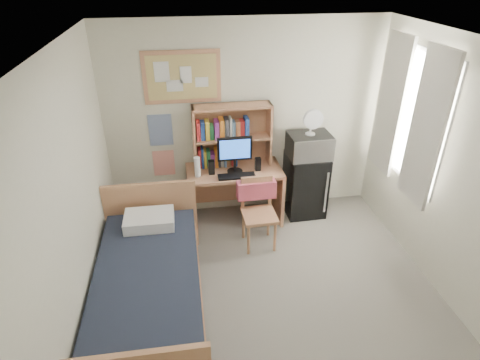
{
  "coord_description": "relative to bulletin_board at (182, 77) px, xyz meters",
  "views": [
    {
      "loc": [
        -0.82,
        -2.8,
        3.19
      ],
      "look_at": [
        -0.21,
        1.2,
        0.93
      ],
      "focal_mm": 30.0,
      "sensor_mm": 36.0,
      "label": 1
    }
  ],
  "objects": [
    {
      "name": "floor",
      "position": [
        0.78,
        -2.08,
        -1.93
      ],
      "size": [
        3.6,
        4.2,
        0.02
      ],
      "primitive_type": "cube",
      "color": "gray",
      "rests_on": "ground"
    },
    {
      "name": "ceiling",
      "position": [
        0.78,
        -2.08,
        0.68
      ],
      "size": [
        3.6,
        4.2,
        0.02
      ],
      "primitive_type": "cube",
      "color": "white",
      "rests_on": "wall_back"
    },
    {
      "name": "wall_back",
      "position": [
        0.78,
        0.02,
        -0.62
      ],
      "size": [
        3.6,
        0.04,
        2.6
      ],
      "primitive_type": "cube",
      "color": "silver",
      "rests_on": "floor"
    },
    {
      "name": "wall_left",
      "position": [
        -1.02,
        -2.08,
        -0.62
      ],
      "size": [
        0.04,
        4.2,
        2.6
      ],
      "primitive_type": "cube",
      "color": "silver",
      "rests_on": "floor"
    },
    {
      "name": "wall_right",
      "position": [
        2.58,
        -2.08,
        -0.62
      ],
      "size": [
        0.04,
        4.2,
        2.6
      ],
      "primitive_type": "cube",
      "color": "silver",
      "rests_on": "floor"
    },
    {
      "name": "window_unit",
      "position": [
        2.53,
        -0.88,
        -0.32
      ],
      "size": [
        0.1,
        1.4,
        1.7
      ],
      "primitive_type": "cube",
      "color": "white",
      "rests_on": "wall_right"
    },
    {
      "name": "curtain_left",
      "position": [
        2.5,
        -1.28,
        -0.32
      ],
      "size": [
        0.04,
        0.55,
        1.7
      ],
      "primitive_type": "cube",
      "color": "beige",
      "rests_on": "wall_right"
    },
    {
      "name": "curtain_right",
      "position": [
        2.5,
        -0.48,
        -0.32
      ],
      "size": [
        0.04,
        0.55,
        1.7
      ],
      "primitive_type": "cube",
      "color": "beige",
      "rests_on": "wall_right"
    },
    {
      "name": "bulletin_board",
      "position": [
        0.0,
        0.0,
        0.0
      ],
      "size": [
        0.94,
        0.03,
        0.64
      ],
      "primitive_type": "cube",
      "color": "tan",
      "rests_on": "wall_back"
    },
    {
      "name": "poster_wave",
      "position": [
        -0.32,
        0.01,
        -0.67
      ],
      "size": [
        0.3,
        0.01,
        0.42
      ],
      "primitive_type": "cube",
      "color": "#254996",
      "rests_on": "wall_back"
    },
    {
      "name": "poster_japan",
      "position": [
        -0.32,
        0.01,
        -1.14
      ],
      "size": [
        0.28,
        0.01,
        0.36
      ],
      "primitive_type": "cube",
      "color": "red",
      "rests_on": "wall_back"
    },
    {
      "name": "desk",
      "position": [
        0.59,
        -0.31,
        -1.53
      ],
      "size": [
        1.24,
        0.63,
        0.77
      ],
      "primitive_type": "cube",
      "rotation": [
        0.0,
        0.0,
        0.01
      ],
      "color": "tan",
      "rests_on": "floor"
    },
    {
      "name": "desk_chair",
      "position": [
        0.81,
        -0.91,
        -1.48
      ],
      "size": [
        0.45,
        0.45,
        0.89
      ],
      "primitive_type": "cube",
      "rotation": [
        0.0,
        0.0,
        0.02
      ],
      "color": "tan",
      "rests_on": "floor"
    },
    {
      "name": "mini_fridge",
      "position": [
        1.58,
        -0.26,
        -1.48
      ],
      "size": [
        0.53,
        0.53,
        0.88
      ],
      "primitive_type": "cube",
      "rotation": [
        0.0,
        0.0,
        0.02
      ],
      "color": "black",
      "rests_on": "floor"
    },
    {
      "name": "bed",
      "position": [
        -0.48,
        -1.85,
        -1.64
      ],
      "size": [
        1.04,
        2.07,
        0.57
      ],
      "primitive_type": "cube",
      "rotation": [
        0.0,
        0.0,
        -0.01
      ],
      "color": "black",
      "rests_on": "floor"
    },
    {
      "name": "hutch",
      "position": [
        0.58,
        -0.16,
        -0.74
      ],
      "size": [
        1.01,
        0.27,
        0.82
      ],
      "primitive_type": "cube",
      "rotation": [
        0.0,
        0.0,
        0.01
      ],
      "color": "tan",
      "rests_on": "desk"
    },
    {
      "name": "monitor",
      "position": [
        0.59,
        -0.37,
        -0.92
      ],
      "size": [
        0.44,
        0.04,
        0.47
      ],
      "primitive_type": "cube",
      "rotation": [
        0.0,
        0.0,
        0.01
      ],
      "color": "black",
      "rests_on": "desk"
    },
    {
      "name": "keyboard",
      "position": [
        0.59,
        -0.51,
        -1.14
      ],
      "size": [
        0.47,
        0.16,
        0.02
      ],
      "primitive_type": "cube",
      "rotation": [
        0.0,
        0.0,
        0.01
      ],
      "color": "black",
      "rests_on": "desk"
    },
    {
      "name": "speaker_left",
      "position": [
        0.29,
        -0.38,
        -1.06
      ],
      "size": [
        0.08,
        0.08,
        0.18
      ],
      "primitive_type": "cube",
      "rotation": [
        0.0,
        0.0,
        0.01
      ],
      "color": "black",
      "rests_on": "desk"
    },
    {
      "name": "speaker_right",
      "position": [
        0.89,
        -0.37,
        -1.06
      ],
      "size": [
        0.07,
        0.07,
        0.17
      ],
      "primitive_type": "cube",
      "rotation": [
        0.0,
        0.0,
        0.01
      ],
      "color": "black",
      "rests_on": "desk"
    },
    {
      "name": "water_bottle",
      "position": [
        0.11,
        -0.42,
        -1.02
      ],
      "size": [
        0.08,
        0.08,
        0.26
      ],
      "primitive_type": "cylinder",
      "rotation": [
        0.0,
        0.0,
        0.01
      ],
      "color": "white",
      "rests_on": "desk"
    },
    {
      "name": "hoodie",
      "position": [
        0.8,
        -0.71,
        -1.23
      ],
      "size": [
        0.48,
        0.16,
        0.23
      ],
      "primitive_type": "cube",
      "rotation": [
        0.0,
        0.0,
        0.02
      ],
      "color": "#D14F63",
      "rests_on": "desk_chair"
    },
    {
      "name": "microwave",
      "position": [
        1.58,
        -0.28,
        -0.89
      ],
      "size": [
        0.55,
        0.42,
        0.31
      ],
      "primitive_type": "cube",
      "rotation": [
        0.0,
        0.0,
        0.02
      ],
      "color": "silver",
      "rests_on": "mini_fridge"
    },
    {
      "name": "desk_fan",
      "position": [
        1.58,
        -0.28,
        -0.57
      ],
      "size": [
        0.26,
        0.26,
        0.32
      ],
      "primitive_type": "cylinder",
      "rotation": [
        0.0,
        0.0,
        0.02
      ],
      "color": "white",
      "rests_on": "microwave"
    },
    {
      "name": "pillow",
      "position": [
        -0.48,
        -1.1,
        -1.29
      ],
      "size": [
        0.54,
        0.38,
        0.13
      ],
      "primitive_type": "cube",
      "rotation": [
        0.0,
        0.0,
        -0.01
      ],
      "color": "white",
      "rests_on": "bed"
    }
  ]
}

